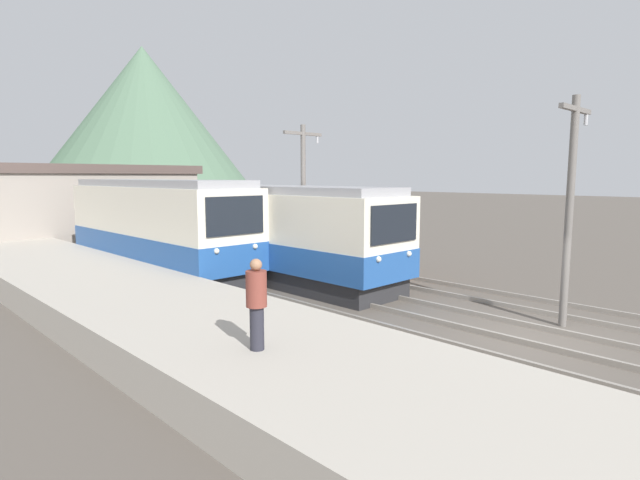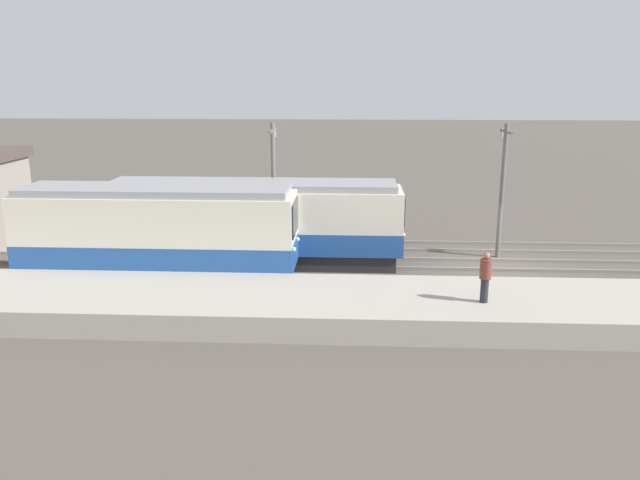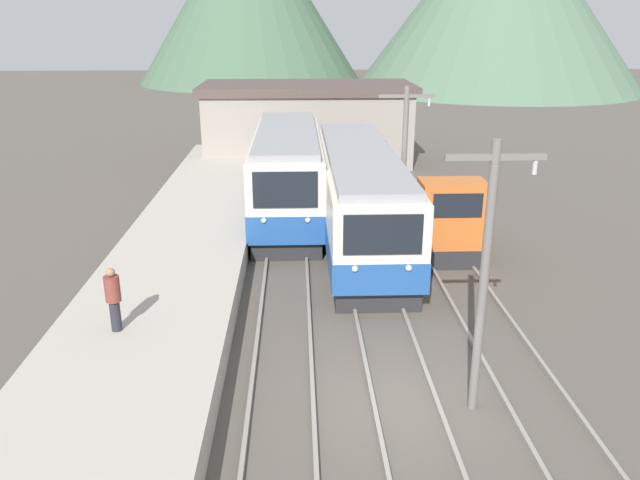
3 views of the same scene
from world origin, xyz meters
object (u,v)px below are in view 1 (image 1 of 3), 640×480
(person_on_platform, at_px, (257,301))
(catenary_mast_near, at_px, (570,202))
(catenary_mast_mid, at_px, (303,193))
(commuter_train_left, at_px, (159,231))
(shunting_locomotive, at_px, (331,242))
(commuter_train_center, at_px, (264,234))

(person_on_platform, bearing_deg, catenary_mast_near, -15.53)
(catenary_mast_near, bearing_deg, catenary_mast_mid, 90.00)
(catenary_mast_mid, height_order, person_on_platform, catenary_mast_mid)
(commuter_train_left, bearing_deg, shunting_locomotive, -35.98)
(commuter_train_center, relative_size, catenary_mast_near, 2.16)
(commuter_train_center, height_order, catenary_mast_near, catenary_mast_near)
(catenary_mast_mid, relative_size, person_on_platform, 3.61)
(catenary_mast_near, xyz_separation_m, person_on_platform, (-8.47, 2.35, -1.56))
(commuter_train_center, relative_size, shunting_locomotive, 2.74)
(catenary_mast_mid, bearing_deg, commuter_train_left, 136.55)
(commuter_train_left, bearing_deg, commuter_train_center, -50.14)
(person_on_platform, bearing_deg, commuter_train_center, 51.22)
(commuter_train_center, bearing_deg, catenary_mast_near, -82.20)
(shunting_locomotive, height_order, catenary_mast_mid, catenary_mast_mid)
(shunting_locomotive, height_order, person_on_platform, shunting_locomotive)
(commuter_train_center, height_order, person_on_platform, commuter_train_center)
(catenary_mast_near, relative_size, person_on_platform, 3.61)
(commuter_train_center, xyz_separation_m, shunting_locomotive, (3.00, -0.86, -0.49))
(commuter_train_center, xyz_separation_m, person_on_platform, (-6.96, -8.66, 0.08))
(shunting_locomotive, distance_m, catenary_mast_near, 10.49)
(commuter_train_left, bearing_deg, person_on_platform, -109.10)
(shunting_locomotive, relative_size, catenary_mast_near, 0.79)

